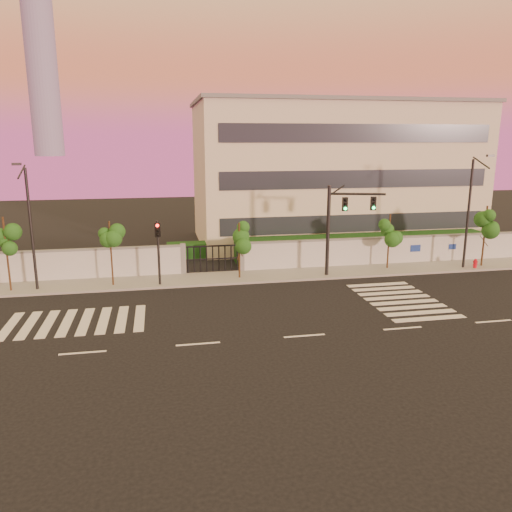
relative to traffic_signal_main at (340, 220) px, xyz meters
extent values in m
plane|color=black|center=(-5.20, -9.70, -3.88)|extent=(120.00, 120.00, 0.00)
cube|color=gray|center=(-5.20, 0.80, -3.80)|extent=(60.00, 3.00, 0.15)
cube|color=#B8BABF|center=(9.30, 2.30, -2.88)|extent=(31.00, 0.30, 2.00)
cube|color=slate|center=(9.30, 2.30, -1.82)|extent=(31.00, 0.36, 0.12)
cube|color=slate|center=(-10.20, 2.30, -2.78)|extent=(0.35, 0.35, 2.20)
cube|color=slate|center=(-6.20, 2.30, -2.78)|extent=(0.35, 0.35, 2.20)
cube|color=#173710|center=(3.80, 4.80, -2.98)|extent=(20.00, 2.00, 1.80)
cube|color=#173710|center=(-21.20, 4.80, -3.18)|extent=(12.00, 1.80, 1.40)
cube|color=#173710|center=(-8.20, 7.30, -3.28)|extent=(6.00, 1.50, 1.20)
cube|color=beige|center=(3.80, 12.30, 2.12)|extent=(24.00, 12.00, 12.00)
cube|color=#262D38|center=(3.80, 6.28, -1.38)|extent=(22.00, 0.08, 1.40)
cube|color=#262D38|center=(3.80, 6.28, 2.12)|extent=(22.00, 0.08, 1.40)
cube|color=#262D38|center=(3.80, 6.28, 5.62)|extent=(22.00, 0.08, 1.40)
cube|color=slate|center=(3.80, 12.30, 8.22)|extent=(24.40, 12.40, 0.30)
cylinder|color=slate|center=(-70.20, 270.30, 51.12)|extent=(16.00, 16.00, 110.00)
cube|color=silver|center=(-19.20, -5.70, -3.87)|extent=(0.50, 4.00, 0.02)
cube|color=silver|center=(-18.30, -5.70, -3.87)|extent=(0.50, 4.00, 0.02)
cube|color=silver|center=(-17.40, -5.70, -3.87)|extent=(0.50, 4.00, 0.02)
cube|color=silver|center=(-16.50, -5.70, -3.87)|extent=(0.50, 4.00, 0.02)
cube|color=silver|center=(-15.60, -5.70, -3.87)|extent=(0.50, 4.00, 0.02)
cube|color=silver|center=(-14.70, -5.70, -3.87)|extent=(0.50, 4.00, 0.02)
cube|color=silver|center=(-13.80, -5.70, -3.87)|extent=(0.50, 4.00, 0.02)
cube|color=silver|center=(-12.90, -5.70, -3.87)|extent=(0.50, 4.00, 0.02)
cube|color=silver|center=(1.80, -8.70, -3.87)|extent=(4.00, 0.50, 0.02)
cube|color=silver|center=(1.80, -7.80, -3.87)|extent=(4.00, 0.50, 0.02)
cube|color=silver|center=(1.80, -6.90, -3.87)|extent=(4.00, 0.50, 0.02)
cube|color=silver|center=(1.80, -6.00, -3.87)|extent=(4.00, 0.50, 0.02)
cube|color=silver|center=(1.80, -5.10, -3.87)|extent=(4.00, 0.50, 0.02)
cube|color=silver|center=(1.80, -4.20, -3.87)|extent=(4.00, 0.50, 0.02)
cube|color=silver|center=(1.80, -3.30, -3.87)|extent=(4.00, 0.50, 0.02)
cube|color=silver|center=(1.80, -2.40, -3.87)|extent=(4.00, 0.50, 0.02)
cube|color=silver|center=(-15.20, -9.70, -3.87)|extent=(2.00, 0.15, 0.01)
cube|color=silver|center=(-10.20, -9.70, -3.87)|extent=(2.00, 0.15, 0.01)
cube|color=silver|center=(-5.20, -9.70, -3.87)|extent=(2.00, 0.15, 0.01)
cube|color=silver|center=(-0.20, -9.70, -3.87)|extent=(2.00, 0.15, 0.01)
cube|color=silver|center=(4.80, -9.70, -3.87)|extent=(2.00, 0.15, 0.01)
cylinder|color=#382314|center=(-20.66, 0.29, -1.57)|extent=(0.11, 0.11, 4.63)
sphere|color=#174D16|center=(-20.66, 0.29, -0.18)|extent=(1.04, 1.04, 1.04)
sphere|color=#174D16|center=(-20.33, 0.48, -0.87)|extent=(0.79, 0.79, 0.79)
cylinder|color=#382314|center=(-14.69, 0.29, -1.79)|extent=(0.11, 0.11, 4.18)
sphere|color=#174D16|center=(-14.69, 0.29, -0.54)|extent=(0.97, 0.97, 0.97)
sphere|color=#174D16|center=(-14.38, 0.46, -1.16)|extent=(0.74, 0.74, 0.74)
sphere|color=#174D16|center=(-14.95, 0.15, -0.95)|extent=(0.71, 0.71, 0.71)
cylinder|color=#382314|center=(-6.64, 0.49, -1.98)|extent=(0.12, 0.12, 3.80)
sphere|color=#174D16|center=(-6.64, 0.49, -0.84)|extent=(1.12, 1.12, 1.12)
sphere|color=#174D16|center=(-6.28, 0.69, -1.41)|extent=(0.85, 0.85, 0.85)
sphere|color=#174D16|center=(-6.94, 0.33, -1.22)|extent=(0.81, 0.81, 0.81)
cylinder|color=#382314|center=(4.05, 0.95, -1.88)|extent=(0.11, 0.11, 4.00)
sphere|color=#174D16|center=(4.05, 0.95, -0.68)|extent=(1.04, 1.04, 1.04)
sphere|color=#174D16|center=(4.38, 1.14, -1.28)|extent=(0.79, 0.79, 0.79)
sphere|color=#174D16|center=(3.77, 0.81, -1.08)|extent=(0.75, 0.75, 0.75)
cylinder|color=#382314|center=(11.04, 0.28, -1.64)|extent=(0.13, 0.13, 4.48)
sphere|color=#174D16|center=(11.04, 0.28, -0.29)|extent=(1.16, 1.16, 1.16)
sphere|color=#174D16|center=(11.41, 0.49, -0.97)|extent=(0.89, 0.89, 0.89)
sphere|color=#174D16|center=(10.72, 0.12, -0.74)|extent=(0.84, 0.84, 0.84)
cylinder|color=black|center=(-0.77, 0.01, -0.81)|extent=(0.24, 0.24, 6.14)
cylinder|color=black|center=(1.11, 0.01, 1.66)|extent=(3.66, 1.19, 0.16)
cube|color=black|center=(0.31, -0.04, 1.02)|extent=(0.35, 0.18, 0.89)
sphere|color=#0CF259|center=(0.31, -0.15, 0.74)|extent=(0.20, 0.20, 0.20)
cube|color=black|center=(2.29, -0.04, 1.02)|extent=(0.35, 0.18, 0.89)
sphere|color=#0CF259|center=(2.29, -0.15, 0.74)|extent=(0.20, 0.20, 0.20)
cylinder|color=black|center=(-11.81, -0.14, -1.78)|extent=(0.15, 0.15, 4.20)
cube|color=black|center=(-11.81, -0.19, -0.24)|extent=(0.33, 0.17, 0.84)
sphere|color=red|center=(-11.81, -0.30, 0.02)|extent=(0.19, 0.19, 0.19)
cylinder|color=black|center=(-19.16, 0.28, -0.15)|extent=(0.17, 0.17, 7.45)
cylinder|color=black|center=(-19.16, -0.56, 3.38)|extent=(0.09, 1.78, 0.72)
cube|color=#3F3F44|center=(-19.16, -1.39, 3.85)|extent=(0.47, 0.23, 0.14)
cylinder|color=black|center=(9.46, 0.09, -0.02)|extent=(0.17, 0.17, 7.73)
cylinder|color=black|center=(9.46, -0.78, 3.65)|extent=(0.10, 1.85, 0.75)
cube|color=#3F3F44|center=(9.46, -1.65, 4.14)|extent=(0.48, 0.24, 0.14)
cylinder|color=red|center=(10.18, -0.23, -3.61)|extent=(0.24, 0.24, 0.54)
cylinder|color=red|center=(10.18, -0.23, -3.28)|extent=(0.30, 0.30, 0.11)
sphere|color=red|center=(10.18, -0.23, -3.17)|extent=(0.19, 0.19, 0.19)
cylinder|color=red|center=(10.18, -0.23, -3.50)|extent=(0.31, 0.12, 0.11)
camera|label=1|loc=(-11.67, -30.87, 5.15)|focal=35.00mm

